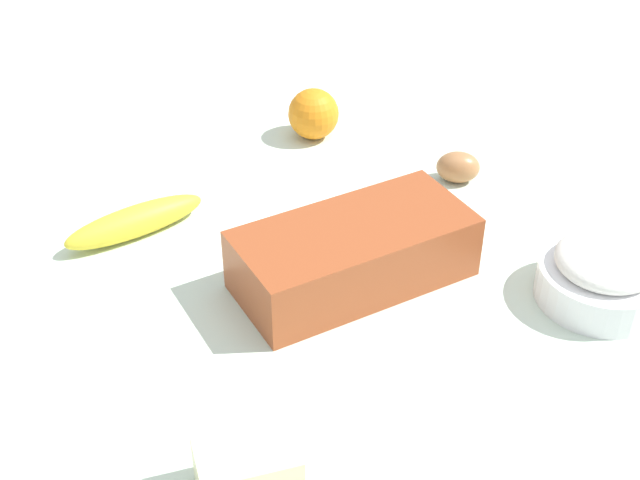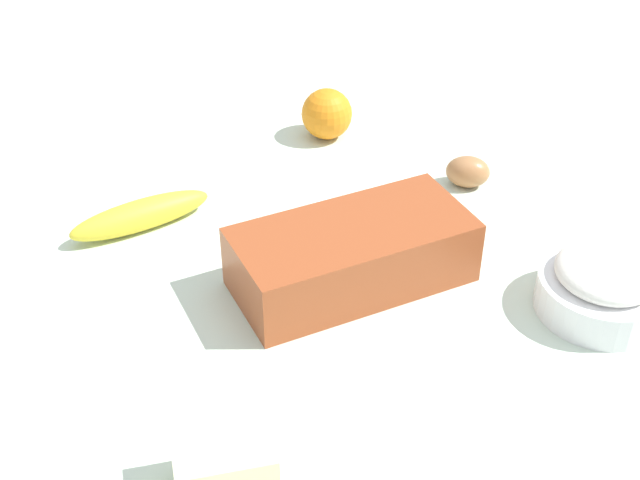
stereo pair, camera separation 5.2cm
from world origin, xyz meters
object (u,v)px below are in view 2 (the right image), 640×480
Objects in this scene: banana at (141,215)px; butter_block at (225,466)px; egg_near_butter at (468,172)px; loaf_pan at (352,254)px; flour_bowl at (603,285)px; orange_fruit at (327,114)px.

butter_block reaches higher than banana.
banana is 0.45m from egg_near_butter.
egg_near_butter is at bearing -153.47° from loaf_pan.
flour_bowl is 1.91× the size of orange_fruit.
butter_block is at bearing 0.90° from flour_bowl.
banana is at bearing 14.35° from orange_fruit.
banana is (0.17, -0.24, -0.02)m from loaf_pan.
loaf_pan reaches higher than egg_near_butter.
loaf_pan is at bearing -143.06° from butter_block.
loaf_pan is 0.29m from flour_bowl.
banana is 3.10× the size of egg_near_butter.
flour_bowl is 0.29m from egg_near_butter.
flour_bowl is at bearing 132.69° from banana.
loaf_pan is 0.29m from banana.
flour_bowl is 0.58m from banana.
butter_block is at bearing 50.84° from orange_fruit.
butter_block reaches higher than egg_near_butter.
flour_bowl is 2.42× the size of egg_near_butter.
loaf_pan is 0.36m from orange_fruit.
banana is at bearing -48.22° from loaf_pan.
flour_bowl reaches higher than egg_near_butter.
orange_fruit reaches higher than banana.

